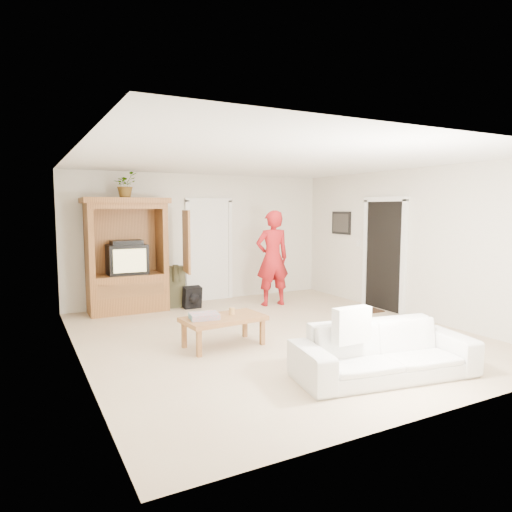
{
  "coord_description": "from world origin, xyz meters",
  "views": [
    {
      "loc": [
        -3.39,
        -5.81,
        1.91
      ],
      "look_at": [
        -0.0,
        0.6,
        1.15
      ],
      "focal_mm": 32.0,
      "sensor_mm": 36.0,
      "label": 1
    }
  ],
  "objects_px": {
    "armoire": "(128,263)",
    "man": "(272,258)",
    "sofa": "(384,351)",
    "coffee_table": "(224,320)"
  },
  "relations": [
    {
      "from": "armoire",
      "to": "coffee_table",
      "type": "xyz_separation_m",
      "value": [
        0.68,
        -2.8,
        -0.54
      ]
    },
    {
      "from": "armoire",
      "to": "man",
      "type": "relative_size",
      "value": 1.12
    },
    {
      "from": "man",
      "to": "armoire",
      "type": "bearing_deg",
      "value": -9.81
    },
    {
      "from": "armoire",
      "to": "sofa",
      "type": "relative_size",
      "value": 1.02
    },
    {
      "from": "sofa",
      "to": "coffee_table",
      "type": "height_order",
      "value": "sofa"
    },
    {
      "from": "man",
      "to": "coffee_table",
      "type": "height_order",
      "value": "man"
    },
    {
      "from": "armoire",
      "to": "man",
      "type": "xyz_separation_m",
      "value": [
        2.62,
        -0.77,
        0.03
      ]
    },
    {
      "from": "armoire",
      "to": "coffee_table",
      "type": "bearing_deg",
      "value": -76.38
    },
    {
      "from": "man",
      "to": "coffee_table",
      "type": "relative_size",
      "value": 1.6
    },
    {
      "from": "armoire",
      "to": "man",
      "type": "bearing_deg",
      "value": -16.26
    }
  ]
}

